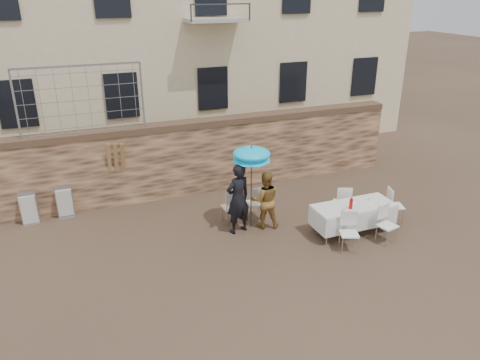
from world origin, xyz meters
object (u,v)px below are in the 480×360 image
object	(u,v)px
man_suit	(238,199)
banquet_table	(354,206)
umbrella	(252,156)
table_chair_side	(395,205)
woman_dress	(265,200)
chair_stack_left	(29,205)
soda_bottle	(351,204)
couple_chair_right	(255,202)
couple_chair_left	(231,206)
chair_stack_right	(65,200)
table_chair_front_left	(349,233)
table_chair_front_right	(388,225)
table_chair_back	(342,201)

from	to	relation	value
man_suit	banquet_table	bearing A→B (deg)	143.59
umbrella	table_chair_side	world-z (taller)	umbrella
woman_dress	chair_stack_left	xyz separation A→B (m)	(-5.76, 2.61, -0.31)
man_suit	chair_stack_left	xyz separation A→B (m)	(-5.01, 2.61, -0.48)
soda_bottle	couple_chair_right	bearing A→B (deg)	135.67
couple_chair_right	soda_bottle	world-z (taller)	soda_bottle
man_suit	couple_chair_left	xyz separation A→B (m)	(0.00, 0.55, -0.46)
table_chair_side	chair_stack_right	bearing A→B (deg)	83.82
soda_bottle	table_chair_front_left	size ratio (longest dim) A/B	0.27
man_suit	table_chair_front_left	bearing A→B (deg)	124.51
woman_dress	chair_stack_right	world-z (taller)	woman_dress
couple_chair_right	chair_stack_left	bearing A→B (deg)	-17.47
table_chair_front_left	chair_stack_left	distance (m)	8.41
table_chair_side	man_suit	bearing A→B (deg)	93.96
table_chair_front_left	table_chair_front_right	size ratio (longest dim) A/B	1.00
couple_chair_right	table_chair_front_left	bearing A→B (deg)	123.27
table_chair_front_right	table_chair_back	size ratio (longest dim) A/B	1.00
couple_chair_left	table_chair_front_left	size ratio (longest dim) A/B	1.00
chair_stack_left	soda_bottle	bearing A→B (deg)	-27.03
banquet_table	table_chair_front_right	xyz separation A→B (m)	(0.50, -0.75, -0.25)
table_chair_front_right	couple_chair_left	bearing A→B (deg)	130.22
couple_chair_left	couple_chair_right	world-z (taller)	same
umbrella	banquet_table	distance (m)	2.90
couple_chair_left	table_chair_front_right	size ratio (longest dim) A/B	1.00
umbrella	chair_stack_left	distance (m)	6.15
couple_chair_right	banquet_table	world-z (taller)	couple_chair_right
table_chair_front_right	chair_stack_right	size ratio (longest dim) A/B	1.04
umbrella	soda_bottle	size ratio (longest dim) A/B	8.08
umbrella	couple_chair_right	distance (m)	1.60
banquet_table	table_chair_front_left	distance (m)	0.99
umbrella	chair_stack_left	xyz separation A→B (m)	(-5.41, 2.51, -1.53)
couple_chair_right	table_chair_side	size ratio (longest dim) A/B	1.00
umbrella	table_chair_front_right	distance (m)	3.74
couple_chair_right	table_chair_back	size ratio (longest dim) A/B	1.00
umbrella	table_chair_side	distance (m)	4.17
table_chair_front_right	table_chair_back	distance (m)	1.58
couple_chair_left	soda_bottle	distance (m)	3.13
couple_chair_left	table_chair_back	bearing A→B (deg)	163.22
woman_dress	table_chair_back	xyz separation A→B (m)	(2.18, -0.29, -0.29)
banquet_table	table_chair_front_right	size ratio (longest dim) A/B	2.19
table_chair_front_right	table_chair_side	distance (m)	1.24
table_chair_front_left	table_chair_side	world-z (taller)	same
chair_stack_right	table_chair_side	bearing A→B (deg)	-23.58
couple_chair_left	banquet_table	xyz separation A→B (m)	(2.73, -1.64, 0.25)
umbrella	couple_chair_left	bearing A→B (deg)	131.63
soda_bottle	table_chair_side	bearing A→B (deg)	8.88
couple_chair_right	man_suit	bearing A→B (deg)	40.52
umbrella	couple_chair_left	distance (m)	1.62
umbrella	chair_stack_right	size ratio (longest dim) A/B	2.28
table_chair_front_left	table_chair_side	bearing A→B (deg)	43.70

